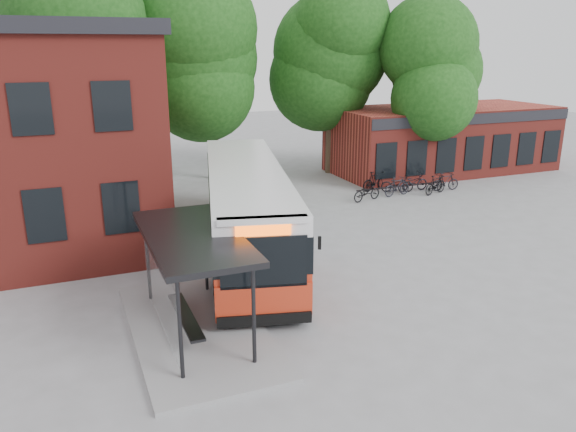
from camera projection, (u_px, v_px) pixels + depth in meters
name	position (u px, v px, depth m)	size (l,w,h in m)	color
ground	(326.00, 291.00, 18.27)	(100.00, 100.00, 0.00)	gray
shop_row	(442.00, 139.00, 35.52)	(14.00, 6.20, 4.00)	maroon
bus_shelter	(195.00, 283.00, 15.33)	(3.60, 7.00, 2.90)	black
bike_rail	(399.00, 189.00, 30.43)	(5.20, 0.10, 0.38)	black
tree_0	(85.00, 90.00, 28.65)	(7.92, 7.92, 11.00)	#133D10
tree_1	(213.00, 90.00, 32.16)	(7.92, 7.92, 10.40)	#133D10
tree_2	(331.00, 83.00, 33.73)	(7.92, 7.92, 11.00)	#133D10
tree_3	(439.00, 100.00, 32.26)	(7.04, 7.04, 9.28)	#133D10
city_bus	(246.00, 211.00, 21.26)	(2.79, 13.11, 3.33)	red
bicycle_0	(367.00, 192.00, 28.76)	(0.62, 1.77, 0.93)	black
bicycle_1	(375.00, 181.00, 30.79)	(0.51, 1.80, 1.08)	black
bicycle_3	(397.00, 186.00, 29.69)	(0.48, 1.71, 1.03)	black
bicycle_4	(397.00, 184.00, 30.50)	(0.61, 1.75, 0.92)	black
bicycle_5	(436.00, 185.00, 30.05)	(0.49, 1.74, 1.04)	black
bicycle_6	(413.00, 182.00, 30.67)	(0.66, 1.90, 1.00)	black
bicycle_7	(445.00, 182.00, 30.78)	(0.47, 1.65, 0.99)	black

